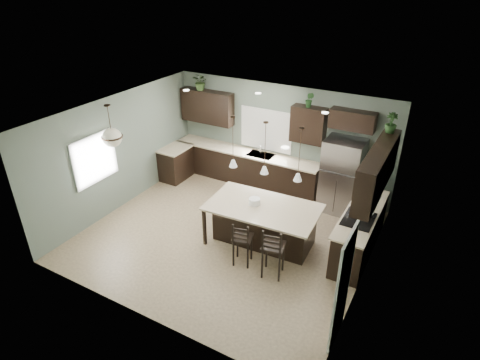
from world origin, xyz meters
name	(u,v)px	position (x,y,z in m)	size (l,w,h in m)	color
ground	(228,235)	(0.00, 0.00, 0.00)	(6.00, 6.00, 0.00)	#9E8466
pantry_door	(342,289)	(2.98, -1.55, 1.02)	(0.04, 0.82, 2.04)	white
window_back	(266,130)	(-0.40, 2.73, 1.55)	(1.35, 0.02, 1.00)	white
window_left	(94,159)	(-2.98, -0.80, 1.55)	(0.02, 1.10, 1.00)	white
left_return_cabs	(176,164)	(-2.70, 1.70, 0.45)	(0.60, 0.90, 0.90)	black
left_return_countertop	(175,148)	(-2.68, 1.70, 0.92)	(0.66, 0.96, 0.04)	beige
back_lower_cabs	(246,167)	(-0.85, 2.45, 0.45)	(4.20, 0.60, 0.90)	black
back_countertop	(246,152)	(-0.85, 2.43, 0.92)	(4.20, 0.66, 0.04)	beige
sink_inset	(261,155)	(-0.40, 2.43, 0.94)	(0.70, 0.45, 0.01)	gray
faucet	(260,150)	(-0.40, 2.40, 1.08)	(0.02, 0.02, 0.28)	silver
back_upper_left	(207,107)	(-2.15, 2.58, 1.95)	(1.55, 0.34, 0.90)	black
back_upper_right	(308,125)	(0.80, 2.58, 1.95)	(0.85, 0.34, 0.90)	black
fridge_header	(353,120)	(1.85, 2.58, 2.25)	(1.05, 0.34, 0.45)	black
right_lower_cabs	(360,233)	(2.70, 0.87, 0.45)	(0.60, 2.35, 0.90)	black
right_countertop	(362,214)	(2.68, 0.87, 0.92)	(0.66, 2.35, 0.04)	beige
cooktop	(359,219)	(2.68, 0.60, 0.94)	(0.58, 0.75, 0.02)	black
wall_oven_front	(341,235)	(2.40, 0.60, 0.45)	(0.01, 0.72, 0.60)	gray
right_upper_cabs	(378,170)	(2.83, 0.87, 1.95)	(0.34, 2.35, 0.90)	black
microwave	(368,194)	(2.78, 0.60, 1.55)	(0.40, 0.75, 0.40)	gray
refrigerator	(341,176)	(1.83, 2.29, 0.93)	(0.90, 0.74, 1.85)	#9A99A2
kitchen_island	(263,225)	(0.80, 0.14, 0.46)	(2.34, 1.33, 0.92)	black
serving_dish	(255,201)	(0.60, 0.13, 0.99)	(0.24, 0.24, 0.14)	white
bar_stool_center	(243,242)	(0.75, -0.67, 0.51)	(0.38, 0.38, 1.02)	black
bar_stool_right	(273,251)	(1.43, -0.69, 0.56)	(0.42, 0.42, 1.12)	black
pendant_left	(233,142)	(0.10, 0.10, 2.25)	(0.17, 0.17, 1.10)	white
pendant_center	(265,148)	(0.80, 0.14, 2.25)	(0.17, 0.17, 1.10)	silver
pendant_right	(299,155)	(1.50, 0.17, 2.25)	(0.17, 0.17, 1.10)	white
chandelier	(110,126)	(-2.59, -0.54, 2.32)	(0.47, 0.47, 0.96)	beige
plant_back_left	(201,82)	(-2.31, 2.55, 2.63)	(0.41, 0.36, 0.46)	#375424
plant_back_right	(310,100)	(0.79, 2.55, 2.58)	(0.20, 0.16, 0.37)	#224920
plant_right_wall	(391,123)	(2.80, 1.77, 2.60)	(0.23, 0.23, 0.41)	#2B5324
room_shell	(226,168)	(0.00, 0.00, 1.70)	(6.00, 6.00, 6.00)	slate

